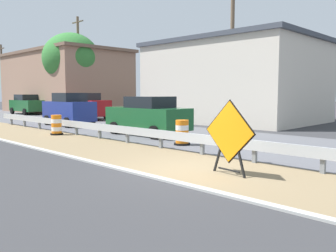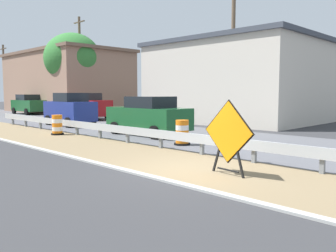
% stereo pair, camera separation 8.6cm
% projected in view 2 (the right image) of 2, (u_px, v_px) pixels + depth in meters
% --- Properties ---
extents(ground_plane, '(160.00, 160.00, 0.00)m').
position_uv_depth(ground_plane, '(187.00, 170.00, 9.64)').
color(ground_plane, '#333335').
extents(median_dirt_strip, '(3.55, 120.00, 0.01)m').
position_uv_depth(median_dirt_strip, '(201.00, 167.00, 10.05)').
color(median_dirt_strip, '#7F6B4C').
rests_on(median_dirt_strip, ground).
extents(far_lane_asphalt, '(7.18, 120.00, 0.00)m').
position_uv_depth(far_lane_asphalt, '(286.00, 146.00, 13.85)').
color(far_lane_asphalt, '#56565B').
rests_on(far_lane_asphalt, ground).
extents(curb_near_edge, '(0.20, 120.00, 0.11)m').
position_uv_depth(curb_near_edge, '(153.00, 178.00, 8.72)').
color(curb_near_edge, '#ADADA8').
rests_on(curb_near_edge, ground).
extents(guardrail_median, '(0.18, 40.73, 0.71)m').
position_uv_depth(guardrail_median, '(285.00, 150.00, 9.83)').
color(guardrail_median, '#ADB2B7').
rests_on(guardrail_median, ground).
extents(warning_sign_diamond, '(0.24, 1.66, 1.97)m').
position_uv_depth(warning_sign_diamond, '(228.00, 135.00, 9.01)').
color(warning_sign_diamond, black).
rests_on(warning_sign_diamond, ground).
extents(traffic_barrel_nearest, '(0.67, 0.67, 1.02)m').
position_uv_depth(traffic_barrel_nearest, '(182.00, 134.00, 14.24)').
color(traffic_barrel_nearest, orange).
rests_on(traffic_barrel_nearest, ground).
extents(traffic_barrel_close, '(0.63, 0.63, 1.01)m').
position_uv_depth(traffic_barrel_close, '(57.00, 126.00, 17.71)').
color(traffic_barrel_close, orange).
rests_on(traffic_barrel_close, ground).
extents(car_lead_near_lane, '(2.11, 4.52, 1.95)m').
position_uv_depth(car_lead_near_lane, '(148.00, 116.00, 17.58)').
color(car_lead_near_lane, '#195128').
rests_on(car_lead_near_lane, ground).
extents(car_trailing_near_lane, '(2.10, 4.55, 1.96)m').
position_uv_depth(car_trailing_near_lane, '(29.00, 104.00, 34.90)').
color(car_trailing_near_lane, '#195128').
rests_on(car_trailing_near_lane, ground).
extents(car_lead_far_lane, '(1.97, 4.05, 2.13)m').
position_uv_depth(car_lead_far_lane, '(70.00, 109.00, 22.73)').
color(car_lead_far_lane, navy).
rests_on(car_lead_far_lane, ground).
extents(car_mid_far_lane, '(2.05, 4.34, 2.11)m').
position_uv_depth(car_mid_far_lane, '(88.00, 106.00, 28.02)').
color(car_mid_far_lane, maroon).
rests_on(car_mid_far_lane, ground).
extents(roadside_shop_near, '(9.35, 11.81, 5.89)m').
position_uv_depth(roadside_shop_near, '(237.00, 82.00, 26.05)').
color(roadside_shop_near, beige).
rests_on(roadside_shop_near, ground).
extents(roadside_shop_far, '(8.51, 15.38, 6.58)m').
position_uv_depth(roadside_shop_far, '(66.00, 82.00, 38.92)').
color(roadside_shop_far, '#93705B').
rests_on(roadside_shop_far, ground).
extents(utility_pole_near, '(0.24, 1.80, 9.40)m').
position_uv_depth(utility_pole_near, '(233.00, 48.00, 21.15)').
color(utility_pole_near, brown).
rests_on(utility_pole_near, ground).
extents(utility_pole_mid, '(0.24, 1.80, 9.36)m').
position_uv_depth(utility_pole_mid, '(80.00, 65.00, 33.67)').
color(utility_pole_mid, brown).
rests_on(utility_pole_mid, ground).
extents(utility_pole_far, '(0.24, 1.80, 8.21)m').
position_uv_depth(utility_pole_far, '(4.00, 76.00, 44.67)').
color(utility_pole_far, brown).
rests_on(utility_pole_far, ground).
extents(tree_roadside, '(5.46, 5.46, 7.90)m').
position_uv_depth(tree_roadside, '(73.00, 59.00, 33.90)').
color(tree_roadside, '#4C3D2D').
rests_on(tree_roadside, ground).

